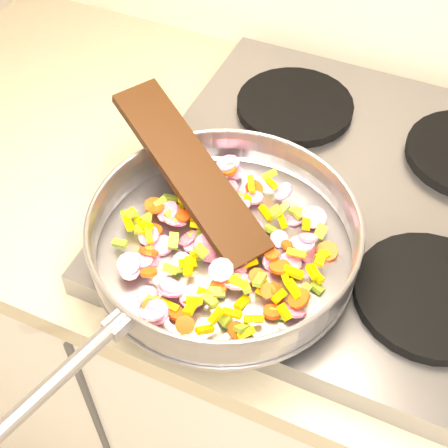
% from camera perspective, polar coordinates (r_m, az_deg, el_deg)
% --- Properties ---
extents(cooktop, '(0.60, 0.60, 0.04)m').
position_cam_1_polar(cooktop, '(0.93, 11.48, 2.09)').
color(cooktop, '#939399').
rests_on(cooktop, counter_top).
extents(grate_fl, '(0.19, 0.19, 0.02)m').
position_cam_1_polar(grate_fl, '(0.85, 0.06, -0.09)').
color(grate_fl, black).
rests_on(grate_fl, cooktop).
extents(grate_fr, '(0.19, 0.19, 0.02)m').
position_cam_1_polar(grate_fr, '(0.82, 18.33, -6.18)').
color(grate_fr, black).
rests_on(grate_fr, cooktop).
extents(grate_bl, '(0.19, 0.19, 0.02)m').
position_cam_1_polar(grate_bl, '(1.04, 6.49, 10.69)').
color(grate_bl, black).
rests_on(grate_bl, cooktop).
extents(saute_pan, '(0.39, 0.54, 0.06)m').
position_cam_1_polar(saute_pan, '(0.78, -0.09, -1.13)').
color(saute_pan, '#9E9EA5').
rests_on(saute_pan, grate_fl).
extents(vegetable_heap, '(0.28, 0.30, 0.05)m').
position_cam_1_polar(vegetable_heap, '(0.79, -0.02, -1.85)').
color(vegetable_heap, '#F9470F').
rests_on(vegetable_heap, saute_pan).
extents(wooden_spatula, '(0.28, 0.20, 0.10)m').
position_cam_1_polar(wooden_spatula, '(0.81, -3.11, 4.92)').
color(wooden_spatula, black).
rests_on(wooden_spatula, saute_pan).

